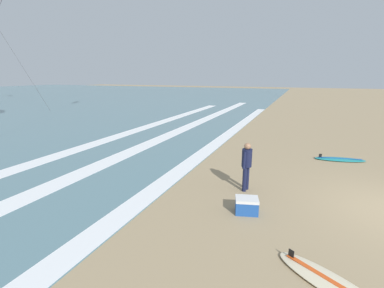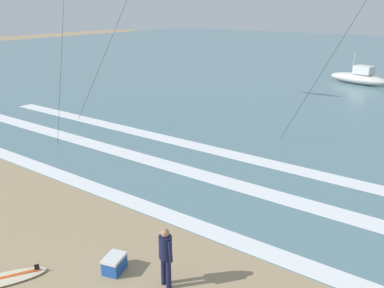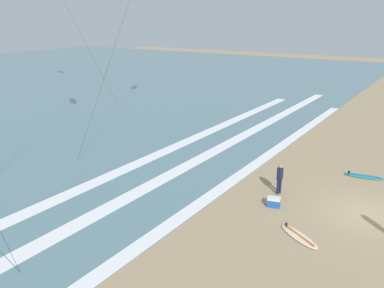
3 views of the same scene
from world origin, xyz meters
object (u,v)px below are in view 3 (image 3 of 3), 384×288
at_px(surfboard_foreground_flat, 299,236).
at_px(cooler_box, 274,202).
at_px(surfboard_right_spare, 364,176).
at_px(surfer_left_near, 280,176).

bearing_deg(surfboard_foreground_flat, cooler_box, 44.15).
distance_m(surfboard_right_spare, surfboard_foreground_flat, 8.26).
height_order(surfboard_foreground_flat, cooler_box, cooler_box).
distance_m(surfboard_foreground_flat, cooler_box, 2.78).
distance_m(surfer_left_near, surfboard_foreground_flat, 4.23).
bearing_deg(surfboard_foreground_flat, surfboard_right_spare, -6.64).
bearing_deg(surfboard_right_spare, surfer_left_near, 145.84).
xyz_separation_m(surfboard_right_spare, surfboard_foreground_flat, (-8.20, 0.96, 0.00)).
bearing_deg(cooler_box, surfer_left_near, 12.90).
relative_size(surfboard_right_spare, surfboard_foreground_flat, 1.03).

